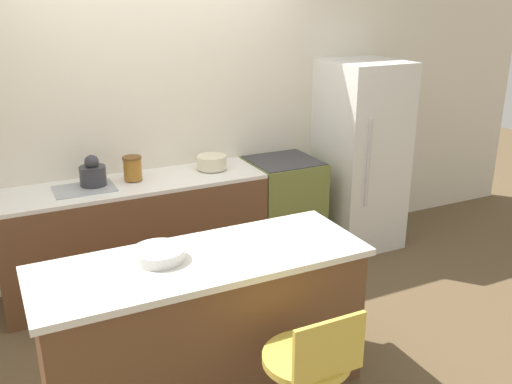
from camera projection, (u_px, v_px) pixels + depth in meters
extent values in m
plane|color=brown|center=(188.00, 293.00, 4.56)|extent=(14.00, 14.00, 0.00)
cube|color=silver|center=(156.00, 119.00, 4.66)|extent=(8.00, 0.06, 2.60)
cube|color=brown|center=(136.00, 237.00, 4.56)|extent=(2.06, 0.58, 0.86)
cube|color=white|center=(132.00, 184.00, 4.41)|extent=(2.06, 0.58, 0.03)
cube|color=#9EA3A8|center=(85.00, 189.00, 4.25)|extent=(0.44, 0.32, 0.01)
cube|color=brown|center=(205.00, 329.00, 3.32)|extent=(1.80, 0.64, 0.85)
cube|color=white|center=(202.00, 261.00, 3.17)|extent=(1.88, 0.68, 0.04)
cube|color=olive|center=(283.00, 208.00, 5.11)|extent=(0.59, 0.58, 0.89)
cube|color=black|center=(299.00, 234.00, 4.90)|extent=(0.41, 0.01, 0.31)
cube|color=#333338|center=(284.00, 160.00, 4.96)|extent=(0.56, 0.55, 0.01)
cube|color=silver|center=(360.00, 155.00, 5.24)|extent=(0.65, 0.69, 1.71)
cube|color=silver|center=(368.00, 163.00, 4.85)|extent=(0.02, 0.02, 0.77)
cylinder|color=gold|center=(307.00, 358.00, 2.84)|extent=(0.45, 0.45, 0.04)
cube|color=gold|center=(329.00, 349.00, 2.62)|extent=(0.38, 0.02, 0.30)
cylinder|color=#333338|center=(93.00, 176.00, 4.29)|extent=(0.20, 0.20, 0.15)
sphere|color=#333338|center=(92.00, 162.00, 4.26)|extent=(0.11, 0.11, 0.11)
cylinder|color=beige|center=(212.00, 162.00, 4.70)|extent=(0.24, 0.24, 0.11)
cylinder|color=#9E6623|center=(133.00, 169.00, 4.42)|extent=(0.14, 0.14, 0.17)
cylinder|color=brown|center=(132.00, 158.00, 4.39)|extent=(0.15, 0.15, 0.02)
cylinder|color=white|center=(159.00, 254.00, 3.13)|extent=(0.29, 0.29, 0.07)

